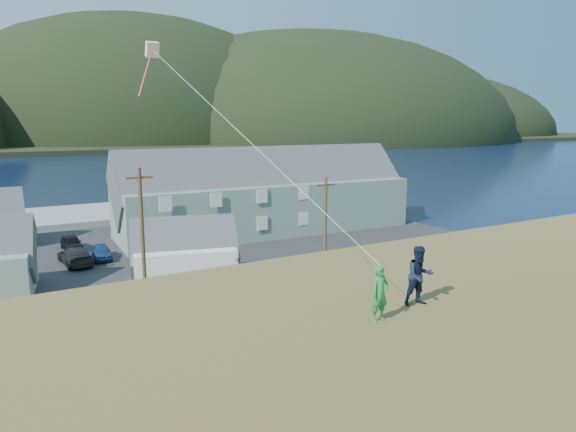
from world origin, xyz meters
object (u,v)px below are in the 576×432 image
(wharf, at_px, (26,221))
(shed_white, at_px, (185,254))
(kite_flyer_green, at_px, (380,294))
(lodge, at_px, (267,193))
(kite_flyer_navy, at_px, (420,276))

(wharf, xyz_separation_m, shed_white, (9.20, -32.49, 1.98))
(shed_white, height_order, kite_flyer_green, kite_flyer_green)
(lodge, xyz_separation_m, shed_white, (-14.34, -13.82, -2.06))
(lodge, xyz_separation_m, kite_flyer_green, (-17.88, -40.80, 3.47))
(lodge, distance_m, kite_flyer_navy, 43.63)
(wharf, bearing_deg, shed_white, -74.19)
(lodge, bearing_deg, kite_flyer_navy, -109.77)
(shed_white, xyz_separation_m, kite_flyer_navy, (-1.75, -26.58, 5.64))
(shed_white, height_order, kite_flyer_navy, kite_flyer_navy)
(wharf, relative_size, kite_flyer_green, 17.05)
(wharf, height_order, lodge, lodge)
(wharf, height_order, kite_flyer_green, kite_flyer_green)
(shed_white, relative_size, kite_flyer_green, 5.87)
(wharf, bearing_deg, lodge, -38.42)
(lodge, height_order, kite_flyer_green, lodge)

